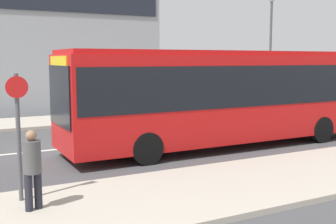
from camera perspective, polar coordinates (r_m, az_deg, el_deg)
ground_plane at (r=14.79m, az=-14.69°, el=-4.92°), size 120.00×120.00×0.00m
sidewalk_near at (r=9.00m, az=-5.30°, el=-12.13°), size 44.00×3.50×0.13m
sidewalk_far at (r=20.82m, az=-18.65°, el=-1.43°), size 44.00×3.50×0.13m
lane_centerline at (r=14.79m, az=-14.69°, el=-4.91°), size 41.80×0.16×0.01m
city_bus at (r=14.77m, az=7.56°, el=2.71°), size 11.41×2.65×3.31m
parked_car_0 at (r=23.80m, az=14.95°, el=1.15°), size 4.50×1.85×1.37m
pedestrian_near_stop at (r=8.54m, az=-17.90°, el=-6.89°), size 0.34×0.34×1.57m
bus_stop_sign at (r=9.05m, az=-19.62°, el=-1.96°), size 0.44×0.12×2.62m
street_lamp at (r=26.21m, az=13.73°, el=9.46°), size 0.36×0.36×6.61m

